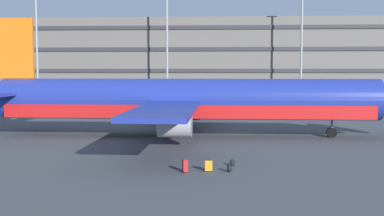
{
  "coord_description": "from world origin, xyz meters",
  "views": [
    {
      "loc": [
        -1.28,
        -44.8,
        6.07
      ],
      "look_at": [
        -3.35,
        -6.53,
        3.0
      ],
      "focal_mm": 44.53,
      "sensor_mm": 36.0,
      "label": 1
    }
  ],
  "objects_px": {
    "airliner": "(183,101)",
    "suitcase_small": "(209,166)",
    "suitcase_scuffed": "(185,165)",
    "backpack_silver": "(232,163)",
    "backpack_upright": "(230,168)"
  },
  "relations": [
    {
      "from": "airliner",
      "to": "suitcase_small",
      "type": "relative_size",
      "value": 53.55
    },
    {
      "from": "suitcase_scuffed",
      "to": "airliner",
      "type": "bearing_deg",
      "value": 94.59
    },
    {
      "from": "suitcase_small",
      "to": "backpack_silver",
      "type": "distance_m",
      "value": 2.25
    },
    {
      "from": "suitcase_scuffed",
      "to": "backpack_silver",
      "type": "height_order",
      "value": "suitcase_scuffed"
    },
    {
      "from": "backpack_upright",
      "to": "backpack_silver",
      "type": "bearing_deg",
      "value": 82.74
    },
    {
      "from": "suitcase_scuffed",
      "to": "suitcase_small",
      "type": "relative_size",
      "value": 1.29
    },
    {
      "from": "suitcase_small",
      "to": "backpack_silver",
      "type": "height_order",
      "value": "suitcase_small"
    },
    {
      "from": "suitcase_small",
      "to": "suitcase_scuffed",
      "type": "bearing_deg",
      "value": -168.54
    },
    {
      "from": "suitcase_scuffed",
      "to": "backpack_upright",
      "type": "height_order",
      "value": "suitcase_scuffed"
    },
    {
      "from": "backpack_silver",
      "to": "airliner",
      "type": "bearing_deg",
      "value": 106.94
    },
    {
      "from": "suitcase_small",
      "to": "backpack_upright",
      "type": "distance_m",
      "value": 1.26
    },
    {
      "from": "airliner",
      "to": "suitcase_small",
      "type": "xyz_separation_m",
      "value": [
        2.64,
        -15.22,
        -2.88
      ]
    },
    {
      "from": "airliner",
      "to": "backpack_silver",
      "type": "height_order",
      "value": "airliner"
    },
    {
      "from": "airliner",
      "to": "suitcase_scuffed",
      "type": "height_order",
      "value": "airliner"
    },
    {
      "from": "backpack_silver",
      "to": "suitcase_small",
      "type": "bearing_deg",
      "value": -131.12
    }
  ]
}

